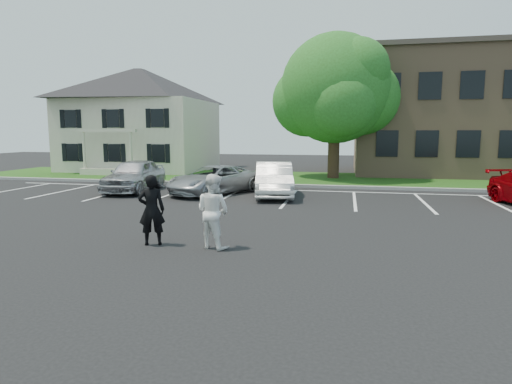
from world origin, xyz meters
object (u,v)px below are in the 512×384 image
at_px(car_silver_minivan, 213,180).
at_px(tree, 337,91).
at_px(man_black_suit, 152,210).
at_px(car_white_sedan, 274,179).
at_px(car_silver_west, 134,175).
at_px(house, 141,120).
at_px(man_white_shirt, 213,211).

bearing_deg(car_silver_minivan, tree, 82.27).
xyz_separation_m(man_black_suit, car_white_sedan, (1.63, 9.09, -0.15)).
distance_m(car_silver_west, car_white_sedan, 6.97).
height_order(house, car_white_sedan, house).
height_order(man_white_shirt, car_white_sedan, man_white_shirt).
bearing_deg(man_black_suit, car_silver_minivan, -103.90).
xyz_separation_m(man_white_shirt, car_silver_minivan, (-2.89, 9.10, -0.27)).
height_order(tree, man_white_shirt, tree).
xyz_separation_m(tree, car_white_sedan, (-2.49, -7.94, -4.59)).
xyz_separation_m(house, car_silver_west, (5.24, -11.20, -3.03)).
bearing_deg(house, man_white_shirt, -59.08).
relative_size(tree, car_silver_west, 1.88).
relative_size(tree, man_white_shirt, 4.71).
bearing_deg(house, car_silver_west, -64.93).
height_order(tree, car_silver_west, tree).
distance_m(house, tree, 15.16).
relative_size(man_black_suit, car_white_sedan, 0.39).
bearing_deg(car_white_sedan, car_silver_minivan, 168.26).
relative_size(house, car_silver_west, 2.20).
height_order(man_black_suit, car_white_sedan, man_black_suit).
bearing_deg(car_silver_minivan, car_white_sedan, 25.46).
distance_m(tree, car_silver_minivan, 10.63).
distance_m(house, man_black_suit, 23.18).
bearing_deg(tree, man_black_suit, -103.61).
distance_m(man_black_suit, car_silver_west, 10.65).
xyz_separation_m(tree, man_white_shirt, (-2.50, -16.98, -4.41)).
xyz_separation_m(car_silver_minivan, car_white_sedan, (2.90, -0.06, 0.09)).
bearing_deg(man_white_shirt, car_white_sedan, -68.46).
bearing_deg(car_silver_minivan, car_silver_west, -154.29).
height_order(house, car_silver_minivan, house).
relative_size(man_white_shirt, car_silver_west, 0.40).
xyz_separation_m(tree, car_silver_west, (-9.46, -7.82, -4.55)).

